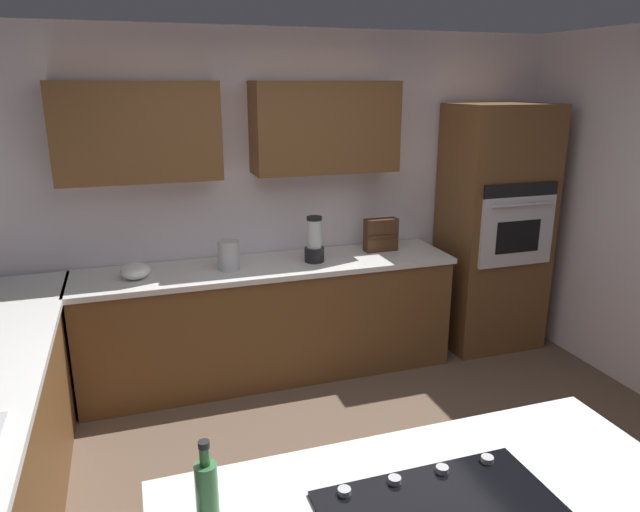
# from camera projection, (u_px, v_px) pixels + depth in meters

# --- Properties ---
(wall_back) EXTENTS (6.00, 0.44, 2.60)m
(wall_back) POSITION_uv_depth(u_px,v_px,m) (261.00, 185.00, 4.53)
(wall_back) COLOR silver
(wall_back) RESTS_ON ground
(lower_cabinets_back) EXTENTS (2.80, 0.60, 0.86)m
(lower_cabinets_back) POSITION_uv_depth(u_px,v_px,m) (270.00, 322.00, 4.51)
(lower_cabinets_back) COLOR brown
(lower_cabinets_back) RESTS_ON ground
(countertop_back) EXTENTS (2.84, 0.64, 0.04)m
(countertop_back) POSITION_uv_depth(u_px,v_px,m) (268.00, 267.00, 4.38)
(countertop_back) COLOR silver
(countertop_back) RESTS_ON lower_cabinets_back
(wall_oven) EXTENTS (0.80, 0.66, 2.05)m
(wall_oven) POSITION_uv_depth(u_px,v_px,m) (494.00, 229.00, 4.92)
(wall_oven) COLOR brown
(wall_oven) RESTS_ON ground
(blender) EXTENTS (0.15, 0.15, 0.35)m
(blender) POSITION_uv_depth(u_px,v_px,m) (314.00, 242.00, 4.40)
(blender) COLOR black
(blender) RESTS_ON countertop_back
(mixing_bowl) EXTENTS (0.20, 0.20, 0.11)m
(mixing_bowl) POSITION_uv_depth(u_px,v_px,m) (135.00, 271.00, 4.04)
(mixing_bowl) COLOR white
(mixing_bowl) RESTS_ON countertop_back
(spice_rack) EXTENTS (0.27, 0.11, 0.26)m
(spice_rack) POSITION_uv_depth(u_px,v_px,m) (381.00, 235.00, 4.70)
(spice_rack) COLOR #472B19
(spice_rack) RESTS_ON countertop_back
(kettle) EXTENTS (0.16, 0.16, 0.21)m
(kettle) POSITION_uv_depth(u_px,v_px,m) (229.00, 255.00, 4.22)
(kettle) COLOR #B7BABF
(kettle) RESTS_ON countertop_back
(oil_bottle) EXTENTS (0.07, 0.07, 0.29)m
(oil_bottle) POSITION_uv_depth(u_px,v_px,m) (207.00, 491.00, 1.77)
(oil_bottle) COLOR #336B38
(oil_bottle) RESTS_ON island_top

